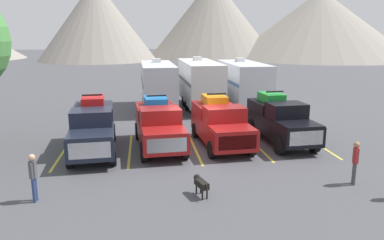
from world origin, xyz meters
name	(u,v)px	position (x,y,z in m)	size (l,w,h in m)	color
ground_plane	(196,152)	(0.00, 0.00, 0.00)	(240.00, 240.00, 0.00)	#47474C
pickup_truck_a	(93,127)	(-4.93, 0.79, 1.23)	(2.45, 6.01, 2.67)	black
pickup_truck_b	(159,124)	(-1.76, 1.10, 1.17)	(2.49, 5.69, 2.53)	maroon
pickup_truck_c	(220,123)	(1.37, 1.11, 1.16)	(2.50, 5.44, 2.56)	maroon
pickup_truck_d	(280,120)	(4.58, 1.24, 1.21)	(2.39, 5.52, 2.60)	black
lot_stripe_a	(63,152)	(-6.41, 0.73, 0.00)	(0.12, 5.50, 0.01)	gold
lot_stripe_b	(130,150)	(-3.21, 0.73, 0.00)	(0.12, 5.50, 0.01)	gold
lot_stripe_c	(195,148)	(0.00, 0.73, 0.00)	(0.12, 5.50, 0.01)	gold
lot_stripe_d	(256,145)	(3.21, 0.73, 0.00)	(0.12, 5.50, 0.01)	gold
lot_stripe_e	(316,143)	(6.41, 0.73, 0.00)	(0.12, 5.50, 0.01)	gold
camper_trailer_a	(158,83)	(-1.39, 10.92, 1.96)	(2.48, 8.33, 3.71)	silver
camper_trailer_b	(200,82)	(1.77, 11.03, 2.02)	(2.61, 9.01, 3.83)	white
camper_trailer_c	(243,82)	(5.08, 10.81, 1.97)	(2.72, 8.42, 3.73)	silver
person_b	(355,160)	(5.38, -4.75, 0.97)	(0.28, 0.35, 1.68)	#3F3F42
person_c	(33,174)	(-6.24, -4.80, 0.97)	(0.23, 0.37, 1.69)	navy
dog	(201,183)	(-0.56, -5.05, 0.47)	(0.47, 0.98, 0.68)	black
mountain_ridge	(185,25)	(6.95, 69.44, 7.21)	(143.65, 43.80, 17.96)	gray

